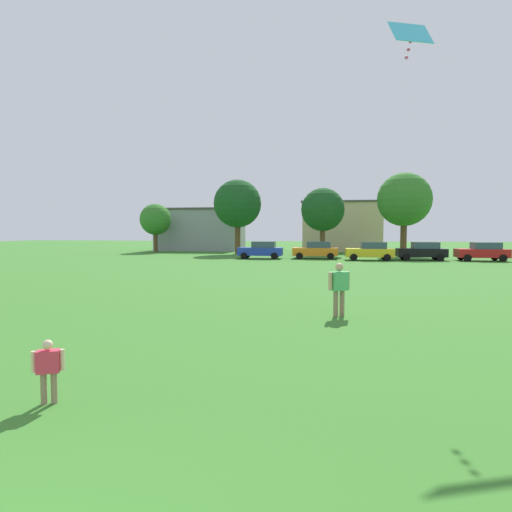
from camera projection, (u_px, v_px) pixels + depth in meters
The scene contains 15 objects.
ground_plane at pixel (287, 267), 31.61m from camera, with size 160.00×160.00×0.00m, color #387528.
child_kite_flyer at pixel (48, 366), 6.52m from camera, with size 0.44×0.31×1.01m.
adult_bystander at pixel (339, 285), 13.25m from camera, with size 0.68×0.57×1.69m.
kite at pixel (410, 35), 11.98m from camera, with size 1.28×0.90×1.11m.
parked_car_blue_0 at pixel (261, 250), 40.97m from camera, with size 4.30×2.02×1.68m.
parked_car_orange_1 at pixel (316, 250), 40.66m from camera, with size 4.30×2.02×1.68m.
parked_car_yellow_2 at pixel (370, 251), 38.69m from camera, with size 4.30×2.02×1.68m.
parked_car_black_3 at pixel (422, 251), 38.66m from camera, with size 4.30×2.02×1.68m.
parked_car_red_4 at pixel (483, 251), 37.76m from camera, with size 4.30×2.02×1.68m.
tree_far_left at pixel (155, 220), 53.38m from camera, with size 3.94×3.94×6.15m.
tree_left at pixel (238, 204), 48.96m from camera, with size 5.56×5.56×8.67m.
tree_right at pixel (323, 210), 46.74m from camera, with size 4.80×4.80×7.48m.
tree_far_right at pixel (404, 200), 45.31m from camera, with size 5.75×5.75×8.97m.
house_left at pixel (341, 226), 56.27m from camera, with size 10.48×6.66×6.59m.
house_right at pixel (201, 230), 59.23m from camera, with size 11.78×7.77×5.79m.
Camera 1 is at (2.51, -1.49, 2.69)m, focal length 29.50 mm.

